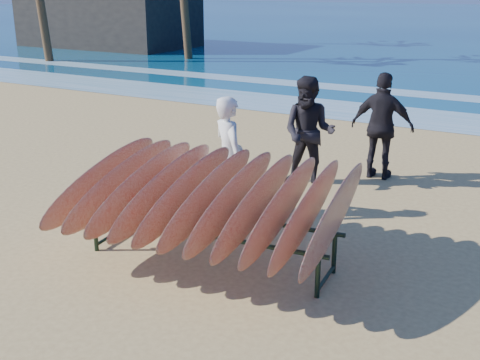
{
  "coord_description": "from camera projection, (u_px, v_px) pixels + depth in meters",
  "views": [
    {
      "loc": [
        3.51,
        -5.39,
        3.29
      ],
      "look_at": [
        0.0,
        0.8,
        0.95
      ],
      "focal_mm": 45.0,
      "sensor_mm": 36.0,
      "label": 1
    }
  ],
  "objects": [
    {
      "name": "ground",
      "position": [
        207.0,
        274.0,
        7.13
      ],
      "size": [
        120.0,
        120.0,
        0.0
      ],
      "primitive_type": "plane",
      "color": "tan",
      "rests_on": "ground"
    },
    {
      "name": "foam_near",
      "position": [
        417.0,
        118.0,
        15.39
      ],
      "size": [
        160.0,
        160.0,
        0.0
      ],
      "primitive_type": "plane",
      "color": "white",
      "rests_on": "ground"
    },
    {
      "name": "foam_far",
      "position": [
        445.0,
        96.0,
        18.29
      ],
      "size": [
        160.0,
        160.0,
        0.0
      ],
      "primitive_type": "plane",
      "color": "white",
      "rests_on": "ground"
    },
    {
      "name": "surfboard_rack",
      "position": [
        209.0,
        197.0,
        7.2
      ],
      "size": [
        3.38,
        2.81,
        1.34
      ],
      "rotation": [
        0.0,
        0.0,
        0.09
      ],
      "color": "black",
      "rests_on": "ground"
    },
    {
      "name": "person_white",
      "position": [
        229.0,
        157.0,
        8.71
      ],
      "size": [
        0.78,
        0.72,
        1.78
      ],
      "primitive_type": "imported",
      "rotation": [
        0.0,
        0.0,
        2.54
      ],
      "color": "silver",
      "rests_on": "ground"
    },
    {
      "name": "person_dark_a",
      "position": [
        309.0,
        133.0,
        9.96
      ],
      "size": [
        1.0,
        0.84,
        1.86
      ],
      "primitive_type": "imported",
      "rotation": [
        0.0,
        0.0,
        0.16
      ],
      "color": "black",
      "rests_on": "ground"
    },
    {
      "name": "person_dark_b",
      "position": [
        382.0,
        126.0,
        10.38
      ],
      "size": [
        1.1,
        0.48,
        1.86
      ],
      "primitive_type": "imported",
      "rotation": [
        0.0,
        0.0,
        3.17
      ],
      "color": "black",
      "rests_on": "ground"
    },
    {
      "name": "building",
      "position": [
        108.0,
        8.0,
        32.28
      ],
      "size": [
        9.0,
        5.0,
        4.0
      ],
      "primitive_type": "cube",
      "color": "#2D2823",
      "rests_on": "ground"
    }
  ]
}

